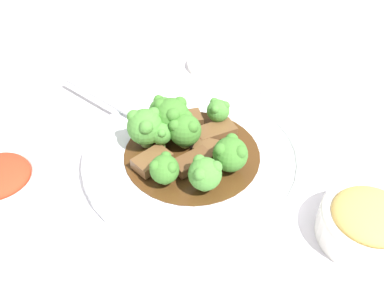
{
  "coord_description": "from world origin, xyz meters",
  "views": [
    {
      "loc": [
        -0.01,
        -0.47,
        0.46
      ],
      "look_at": [
        0.0,
        0.0,
        0.03
      ],
      "focal_mm": 42.0,
      "sensor_mm": 36.0,
      "label": 1
    }
  ],
  "objects_px": {
    "broccoli_floret_5": "(230,154)",
    "broccoli_floret_7": "(145,126)",
    "beef_strip_2": "(196,162)",
    "main_plate": "(192,156)",
    "broccoli_floret_4": "(161,133)",
    "broccoli_floret_1": "(171,115)",
    "side_bowl_appetizer": "(368,222)",
    "sauce_dish": "(208,64)",
    "broccoli_floret_3": "(164,111)",
    "side_bowl_kimchi": "(0,184)",
    "beef_strip_3": "(186,118)",
    "beef_strip_1": "(215,131)",
    "beef_strip_4": "(217,148)",
    "broccoli_floret_8": "(164,169)",
    "broccoli_floret_6": "(218,110)",
    "serving_spoon": "(141,120)",
    "beef_strip_0": "(152,161)",
    "broccoli_floret_2": "(185,130)",
    "broccoli_floret_0": "(205,173)"
  },
  "relations": [
    {
      "from": "broccoli_floret_2",
      "to": "broccoli_floret_8",
      "type": "relative_size",
      "value": 1.21
    },
    {
      "from": "beef_strip_0",
      "to": "side_bowl_appetizer",
      "type": "height_order",
      "value": "side_bowl_appetizer"
    },
    {
      "from": "beef_strip_2",
      "to": "beef_strip_4",
      "type": "bearing_deg",
      "value": 43.79
    },
    {
      "from": "broccoli_floret_1",
      "to": "broccoli_floret_2",
      "type": "relative_size",
      "value": 1.2
    },
    {
      "from": "beef_strip_3",
      "to": "serving_spoon",
      "type": "distance_m",
      "value": 0.07
    },
    {
      "from": "beef_strip_3",
      "to": "broccoli_floret_7",
      "type": "xyz_separation_m",
      "value": [
        -0.06,
        -0.05,
        0.03
      ]
    },
    {
      "from": "broccoli_floret_5",
      "to": "side_bowl_appetizer",
      "type": "bearing_deg",
      "value": -33.11
    },
    {
      "from": "beef_strip_3",
      "to": "side_bowl_kimchi",
      "type": "relative_size",
      "value": 0.5
    },
    {
      "from": "beef_strip_1",
      "to": "beef_strip_2",
      "type": "height_order",
      "value": "beef_strip_2"
    },
    {
      "from": "beef_strip_0",
      "to": "broccoli_floret_3",
      "type": "relative_size",
      "value": 1.27
    },
    {
      "from": "main_plate",
      "to": "sauce_dish",
      "type": "xyz_separation_m",
      "value": [
        0.04,
        0.26,
        -0.0
      ]
    },
    {
      "from": "beef_strip_0",
      "to": "broccoli_floret_5",
      "type": "xyz_separation_m",
      "value": [
        0.11,
        -0.01,
        0.02
      ]
    },
    {
      "from": "beef_strip_2",
      "to": "broccoli_floret_3",
      "type": "relative_size",
      "value": 1.3
    },
    {
      "from": "broccoli_floret_7",
      "to": "broccoli_floret_8",
      "type": "relative_size",
      "value": 1.38
    },
    {
      "from": "side_bowl_appetizer",
      "to": "sauce_dish",
      "type": "xyz_separation_m",
      "value": [
        -0.17,
        0.39,
        -0.02
      ]
    },
    {
      "from": "broccoli_floret_1",
      "to": "broccoli_floret_4",
      "type": "height_order",
      "value": "broccoli_floret_1"
    },
    {
      "from": "beef_strip_2",
      "to": "serving_spoon",
      "type": "xyz_separation_m",
      "value": [
        -0.08,
        0.09,
        -0.0
      ]
    },
    {
      "from": "main_plate",
      "to": "broccoli_floret_4",
      "type": "bearing_deg",
      "value": 166.92
    },
    {
      "from": "beef_strip_1",
      "to": "broccoli_floret_1",
      "type": "relative_size",
      "value": 1.09
    },
    {
      "from": "beef_strip_1",
      "to": "broccoli_floret_7",
      "type": "height_order",
      "value": "broccoli_floret_7"
    },
    {
      "from": "broccoli_floret_0",
      "to": "main_plate",
      "type": "bearing_deg",
      "value": 102.19
    },
    {
      "from": "broccoli_floret_5",
      "to": "broccoli_floret_7",
      "type": "height_order",
      "value": "broccoli_floret_7"
    },
    {
      "from": "broccoli_floret_6",
      "to": "serving_spoon",
      "type": "xyz_separation_m",
      "value": [
        -0.12,
        -0.0,
        -0.02
      ]
    },
    {
      "from": "beef_strip_4",
      "to": "broccoli_floret_8",
      "type": "height_order",
      "value": "broccoli_floret_8"
    },
    {
      "from": "beef_strip_2",
      "to": "sauce_dish",
      "type": "xyz_separation_m",
      "value": [
        0.03,
        0.28,
        -0.02
      ]
    },
    {
      "from": "serving_spoon",
      "to": "side_bowl_appetizer",
      "type": "xyz_separation_m",
      "value": [
        0.29,
        -0.21,
        0.0
      ]
    },
    {
      "from": "broccoli_floret_4",
      "to": "broccoli_floret_7",
      "type": "xyz_separation_m",
      "value": [
        -0.02,
        0.01,
        0.01
      ]
    },
    {
      "from": "beef_strip_2",
      "to": "serving_spoon",
      "type": "bearing_deg",
      "value": 130.85
    },
    {
      "from": "beef_strip_1",
      "to": "beef_strip_4",
      "type": "relative_size",
      "value": 0.94
    },
    {
      "from": "main_plate",
      "to": "broccoli_floret_6",
      "type": "xyz_separation_m",
      "value": [
        0.04,
        0.07,
        0.03
      ]
    },
    {
      "from": "beef_strip_2",
      "to": "main_plate",
      "type": "bearing_deg",
      "value": 99.77
    },
    {
      "from": "main_plate",
      "to": "broccoli_floret_1",
      "type": "relative_size",
      "value": 5.08
    },
    {
      "from": "beef_strip_4",
      "to": "broccoli_floret_1",
      "type": "xyz_separation_m",
      "value": [
        -0.07,
        0.04,
        0.03
      ]
    },
    {
      "from": "broccoli_floret_6",
      "to": "beef_strip_1",
      "type": "bearing_deg",
      "value": -100.95
    },
    {
      "from": "broccoli_floret_1",
      "to": "sauce_dish",
      "type": "height_order",
      "value": "broccoli_floret_1"
    },
    {
      "from": "beef_strip_1",
      "to": "broccoli_floret_5",
      "type": "bearing_deg",
      "value": -78.61
    },
    {
      "from": "beef_strip_0",
      "to": "beef_strip_2",
      "type": "bearing_deg",
      "value": -2.67
    },
    {
      "from": "main_plate",
      "to": "beef_strip_3",
      "type": "height_order",
      "value": "beef_strip_3"
    },
    {
      "from": "beef_strip_1",
      "to": "broccoli_floret_3",
      "type": "xyz_separation_m",
      "value": [
        -0.08,
        0.02,
        0.02
      ]
    },
    {
      "from": "serving_spoon",
      "to": "broccoli_floret_2",
      "type": "bearing_deg",
      "value": -37.7
    },
    {
      "from": "broccoli_floret_6",
      "to": "serving_spoon",
      "type": "height_order",
      "value": "broccoli_floret_6"
    },
    {
      "from": "beef_strip_1",
      "to": "broccoli_floret_7",
      "type": "bearing_deg",
      "value": -167.8
    },
    {
      "from": "beef_strip_4",
      "to": "broccoli_floret_2",
      "type": "height_order",
      "value": "broccoli_floret_2"
    },
    {
      "from": "broccoli_floret_3",
      "to": "side_bowl_kimchi",
      "type": "bearing_deg",
      "value": -148.27
    },
    {
      "from": "broccoli_floret_7",
      "to": "broccoli_floret_6",
      "type": "bearing_deg",
      "value": 24.51
    },
    {
      "from": "main_plate",
      "to": "beef_strip_2",
      "type": "height_order",
      "value": "beef_strip_2"
    },
    {
      "from": "main_plate",
      "to": "broccoli_floret_2",
      "type": "height_order",
      "value": "broccoli_floret_2"
    },
    {
      "from": "beef_strip_2",
      "to": "sauce_dish",
      "type": "height_order",
      "value": "beef_strip_2"
    },
    {
      "from": "broccoli_floret_6",
      "to": "sauce_dish",
      "type": "height_order",
      "value": "broccoli_floret_6"
    },
    {
      "from": "beef_strip_3",
      "to": "side_bowl_appetizer",
      "type": "height_order",
      "value": "side_bowl_appetizer"
    }
  ]
}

